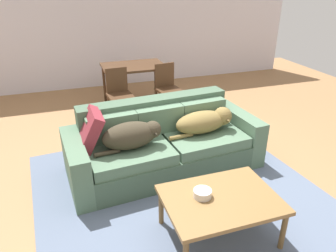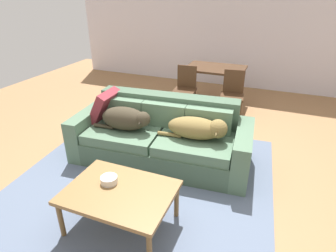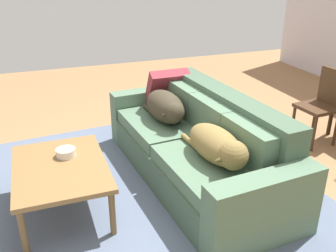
% 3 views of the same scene
% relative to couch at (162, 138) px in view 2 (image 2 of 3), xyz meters
% --- Properties ---
extents(ground_plane, '(10.00, 10.00, 0.00)m').
position_rel_couch_xyz_m(ground_plane, '(0.25, -0.29, -0.33)').
color(ground_plane, '#976D45').
extents(back_partition, '(8.00, 0.12, 2.70)m').
position_rel_couch_xyz_m(back_partition, '(0.25, 3.71, 1.02)').
color(back_partition, silver).
rests_on(back_partition, ground).
extents(area_rug, '(3.35, 3.50, 0.01)m').
position_rel_couch_xyz_m(area_rug, '(0.00, -0.72, -0.32)').
color(area_rug, slate).
rests_on(area_rug, ground).
extents(couch, '(2.44, 1.15, 0.85)m').
position_rel_couch_xyz_m(couch, '(0.00, 0.00, 0.00)').
color(couch, '#425B46').
rests_on(couch, ground).
extents(dog_on_left_cushion, '(0.80, 0.37, 0.31)m').
position_rel_couch_xyz_m(dog_on_left_cushion, '(-0.43, -0.19, 0.30)').
color(dog_on_left_cushion, '#3A3324').
rests_on(dog_on_left_cushion, couch).
extents(dog_on_right_cushion, '(0.87, 0.38, 0.30)m').
position_rel_couch_xyz_m(dog_on_right_cushion, '(0.53, -0.08, 0.28)').
color(dog_on_right_cushion, olive).
rests_on(dog_on_right_cushion, couch).
extents(throw_pillow_by_left_arm, '(0.33, 0.47, 0.46)m').
position_rel_couch_xyz_m(throw_pillow_by_left_arm, '(-0.88, -0.01, 0.34)').
color(throw_pillow_by_left_arm, maroon).
rests_on(throw_pillow_by_left_arm, couch).
extents(coffee_table, '(1.03, 0.76, 0.45)m').
position_rel_couch_xyz_m(coffee_table, '(0.12, -1.33, 0.07)').
color(coffee_table, olive).
rests_on(coffee_table, ground).
extents(bowl_on_coffee_table, '(0.17, 0.17, 0.07)m').
position_rel_couch_xyz_m(bowl_on_coffee_table, '(-0.03, -1.26, 0.15)').
color(bowl_on_coffee_table, silver).
rests_on(bowl_on_coffee_table, coffee_table).
extents(dining_table, '(1.14, 0.80, 0.76)m').
position_rel_couch_xyz_m(dining_table, '(0.17, 2.31, 0.36)').
color(dining_table, '#452C1A').
rests_on(dining_table, ground).
extents(dining_chair_near_left, '(0.43, 0.43, 0.89)m').
position_rel_couch_xyz_m(dining_chair_near_left, '(-0.24, 1.67, 0.17)').
color(dining_chair_near_left, '#452C1A').
rests_on(dining_chair_near_left, ground).
extents(dining_chair_near_right, '(0.45, 0.45, 0.88)m').
position_rel_couch_xyz_m(dining_chair_near_right, '(0.63, 1.73, 0.17)').
color(dining_chair_near_right, '#452C1A').
rests_on(dining_chair_near_right, ground).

